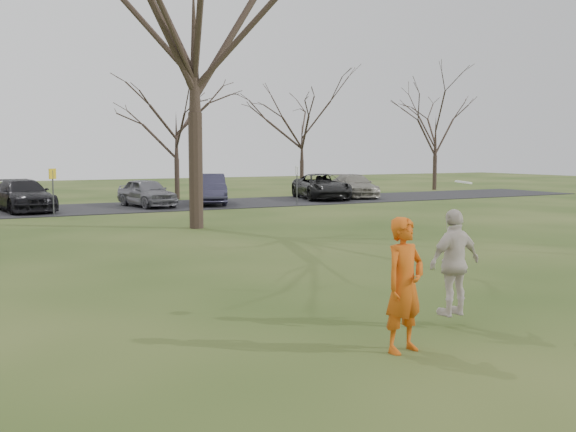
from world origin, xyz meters
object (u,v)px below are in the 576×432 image
object	(u,v)px
car_3	(23,195)
car_7	(354,186)
catching_play	(455,262)
player_defender	(405,285)
car_4	(147,193)
car_5	(208,189)
big_tree	(194,33)
car_6	(322,186)

from	to	relation	value
car_3	car_7	distance (m)	18.85
car_3	catching_play	xyz separation A→B (m)	(3.99, -24.60, 0.26)
player_defender	car_3	size ratio (longest dim) A/B	0.37
car_4	car_7	xyz separation A→B (m)	(13.06, 0.85, -0.02)
player_defender	car_5	size ratio (longest dim) A/B	0.39
car_5	big_tree	size ratio (longest dim) A/B	0.35
car_3	player_defender	bearing A→B (deg)	-93.36
car_6	big_tree	xyz separation A→B (m)	(-11.37, -10.18, 6.22)
car_3	big_tree	xyz separation A→B (m)	(4.93, -9.94, 6.23)
player_defender	car_3	world-z (taller)	player_defender
car_7	catching_play	size ratio (longest dim) A/B	2.23
player_defender	car_6	size ratio (longest dim) A/B	0.35
car_4	car_7	bearing A→B (deg)	-6.88
car_7	big_tree	world-z (taller)	big_tree
car_5	car_6	world-z (taller)	car_5
player_defender	car_7	bearing A→B (deg)	46.73
big_tree	car_7	bearing A→B (deg)	37.21
catching_play	big_tree	xyz separation A→B (m)	(0.94, 14.66, 5.97)
car_7	big_tree	size ratio (longest dim) A/B	0.34
car_3	car_4	size ratio (longest dim) A/B	1.21
car_7	car_3	bearing A→B (deg)	-164.01
car_5	car_7	bearing A→B (deg)	22.30
car_3	car_6	xyz separation A→B (m)	(16.30, 0.24, 0.01)
big_tree	car_4	bearing A→B (deg)	84.98
car_7	car_4	bearing A→B (deg)	-162.17
car_6	car_7	size ratio (longest dim) A/B	1.11
car_6	car_5	bearing A→B (deg)	-163.47
player_defender	car_5	world-z (taller)	player_defender
car_6	car_7	distance (m)	2.57
car_7	catching_play	distance (m)	29.27
car_6	big_tree	world-z (taller)	big_tree
car_7	catching_play	xyz separation A→B (m)	(-14.85, -25.22, 0.30)
car_4	catching_play	world-z (taller)	catching_play
player_defender	car_7	xyz separation A→B (m)	(16.37, 25.90, -0.21)
player_defender	car_6	distance (m)	29.03
car_3	car_5	world-z (taller)	car_5
car_5	player_defender	bearing A→B (deg)	-86.91
big_tree	player_defender	bearing A→B (deg)	-99.12
car_6	catching_play	bearing A→B (deg)	-102.73
player_defender	car_4	bearing A→B (deg)	71.49
car_3	car_4	xyz separation A→B (m)	(5.78, -0.23, -0.02)
car_5	catching_play	xyz separation A→B (m)	(-5.14, -24.48, 0.20)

